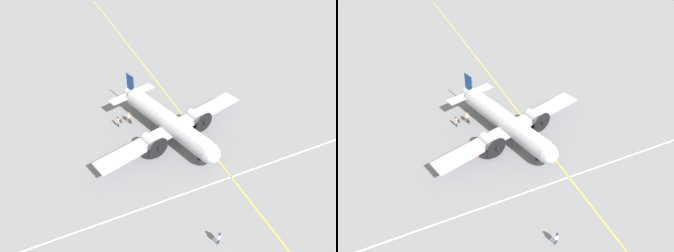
{
  "view_description": "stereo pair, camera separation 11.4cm",
  "coord_description": "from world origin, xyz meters",
  "views": [
    {
      "loc": [
        32.45,
        -14.3,
        30.89
      ],
      "look_at": [
        0.0,
        0.0,
        1.72
      ],
      "focal_mm": 35.0,
      "sensor_mm": 36.0,
      "label": 1
    },
    {
      "loc": [
        32.5,
        -14.19,
        30.89
      ],
      "look_at": [
        0.0,
        0.0,
        1.72
      ],
      "focal_mm": 35.0,
      "sensor_mm": 36.0,
      "label": 2
    }
  ],
  "objects": [
    {
      "name": "apron_line_eastwest",
      "position": [
        0.0,
        4.02,
        0.0
      ],
      "size": [
        120.0,
        0.16,
        0.01
      ],
      "color": "gold",
      "rests_on": "ground_plane"
    },
    {
      "name": "ground_plane",
      "position": [
        0.0,
        0.0,
        0.0
      ],
      "size": [
        300.0,
        300.0,
        0.0
      ],
      "primitive_type": "plane",
      "color": "slate"
    },
    {
      "name": "traffic_cone",
      "position": [
        2.38,
        -5.12,
        0.24
      ],
      "size": [
        0.39,
        0.39,
        0.51
      ],
      "color": "orange",
      "rests_on": "ground_plane"
    },
    {
      "name": "ramp_agent",
      "position": [
        -4.77,
        -5.89,
        1.08
      ],
      "size": [
        0.58,
        0.32,
        1.72
      ],
      "rotation": [
        0.0,
        0.0,
        -0.12
      ],
      "color": "navy",
      "rests_on": "ground_plane"
    },
    {
      "name": "airliner_main",
      "position": [
        0.41,
        0.12,
        2.57
      ],
      "size": [
        19.32,
        23.9,
        5.93
      ],
      "rotation": [
        0.0,
        0.0,
        0.28
      ],
      "color": "#ADB2BC",
      "rests_on": "ground_plane"
    },
    {
      "name": "apron_line_northsouth",
      "position": [
        10.47,
        0.0,
        0.0
      ],
      "size": [
        0.16,
        120.0,
        0.01
      ],
      "color": "silver",
      "rests_on": "ground_plane"
    },
    {
      "name": "passenger_boarding",
      "position": [
        -5.11,
        -4.1,
        1.11
      ],
      "size": [
        0.37,
        0.56,
        1.81
      ],
      "rotation": [
        0.0,
        0.0,
        -1.09
      ],
      "color": "#2D2D33",
      "rests_on": "ground_plane"
    },
    {
      "name": "suitcase_near_door",
      "position": [
        -4.7,
        -3.95,
        0.28
      ],
      "size": [
        0.47,
        0.14,
        0.59
      ],
      "color": "brown",
      "rests_on": "ground_plane"
    },
    {
      "name": "suitcase_upright_spare",
      "position": [
        -5.55,
        -5.23,
        0.25
      ],
      "size": [
        0.51,
        0.18,
        0.53
      ],
      "color": "brown",
      "rests_on": "ground_plane"
    },
    {
      "name": "crew_foreground",
      "position": [
        17.68,
        -2.1,
        1.08
      ],
      "size": [
        0.38,
        0.54,
        1.72
      ],
      "rotation": [
        0.0,
        0.0,
        -1.16
      ],
      "color": "navy",
      "rests_on": "ground_plane"
    }
  ]
}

